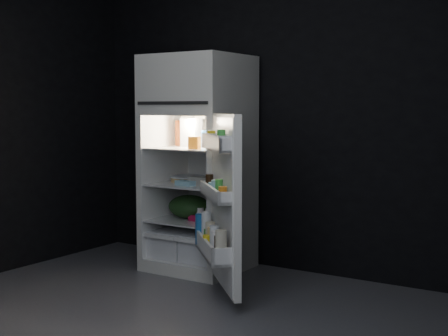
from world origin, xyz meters
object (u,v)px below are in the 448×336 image
Objects in this scene: yogurt_tray at (206,218)px; milk_jug at (191,133)px; refrigerator at (200,156)px; fridge_door at (221,204)px; egg_carton at (205,181)px.

milk_jug is at bearing 164.73° from yogurt_tray.
refrigerator is 7.42× the size of milk_jug.
milk_jug is at bearing 175.92° from refrigerator.
refrigerator is at bearing -10.22° from milk_jug.
milk_jug is 0.90× the size of yogurt_tray.
milk_jug is (-0.73, 0.65, 0.47)m from fridge_door.
fridge_door reaches higher than egg_carton.
egg_carton is (0.14, -0.13, -0.19)m from refrigerator.
fridge_door is (0.64, -0.64, -0.27)m from refrigerator.
fridge_door is 4.60× the size of egg_carton.
yogurt_tray is (-0.51, 0.55, -0.23)m from fridge_door.
milk_jug is 0.47m from egg_carton.
fridge_door is 1.08m from milk_jug.
fridge_door is 0.78m from yogurt_tray.
refrigerator reaches higher than fridge_door.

